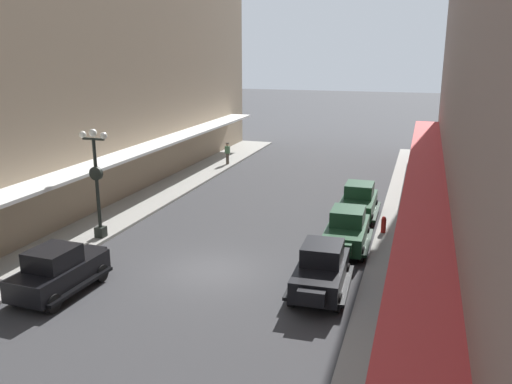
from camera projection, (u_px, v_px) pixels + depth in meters
name	position (u px, v px, depth m)	size (l,w,h in m)	color
ground_plane	(212.00, 270.00, 21.75)	(200.00, 200.00, 0.00)	#38383A
sidewalk_left	(58.00, 249.00, 23.92)	(3.00, 60.00, 0.15)	#99968E
sidewalk_right	(401.00, 293.00, 19.54)	(3.00, 60.00, 0.15)	#99968E
parked_car_0	(347.00, 229.00, 23.88)	(2.21, 4.29, 1.84)	#193D23
parked_car_1	(58.00, 269.00, 19.49)	(2.28, 4.31, 1.84)	black
parked_car_2	(358.00, 201.00, 28.40)	(2.16, 4.27, 1.84)	#193D23
parked_car_3	(321.00, 268.00, 19.58)	(2.27, 4.31, 1.84)	black
lamp_post_with_clock	(97.00, 179.00, 24.49)	(1.42, 0.44, 5.16)	black
fire_hydrant	(384.00, 224.00, 25.73)	(0.24, 0.24, 0.82)	#B21E19
pedestrian_0	(227.00, 153.00, 41.07)	(0.36, 0.28, 1.67)	#4C4238
pedestrian_1	(428.00, 197.00, 28.99)	(0.36, 0.24, 1.64)	#2D2D33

